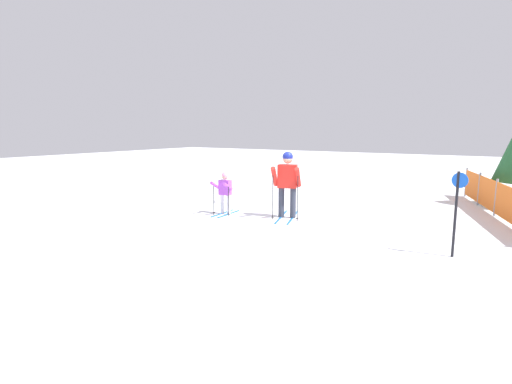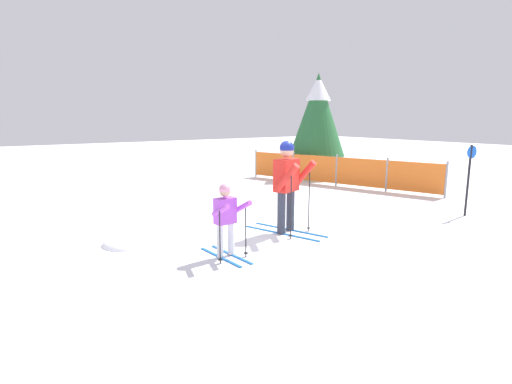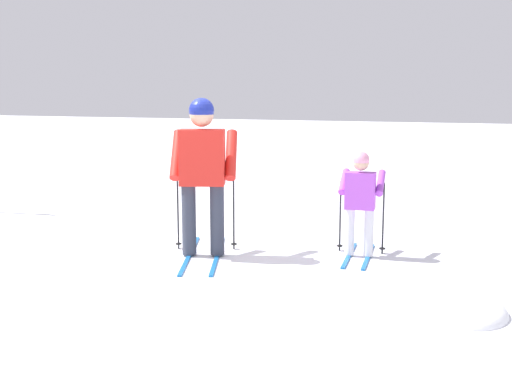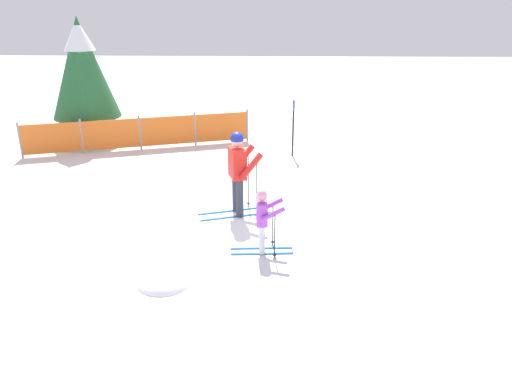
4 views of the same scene
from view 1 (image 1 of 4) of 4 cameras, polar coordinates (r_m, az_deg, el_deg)
The scene contains 6 objects.
ground_plane at distance 10.78m, azimuth 5.68°, elevation -3.60°, with size 60.00×60.00×0.00m, color white.
skier_adult at distance 10.53m, azimuth 4.49°, elevation 1.90°, with size 1.69×0.91×1.76m.
skier_child at distance 11.01m, azimuth -4.49°, elevation 0.36°, with size 1.12×0.56×1.18m.
safety_fence at distance 12.59m, azimuth 31.07°, elevation -0.68°, with size 6.32×2.02×1.02m.
trail_marker at distance 8.11m, azimuth 26.74°, elevation -1.68°, with size 0.07×0.28×1.59m.
snow_mound at distance 13.04m, azimuth -4.45°, elevation -1.38°, with size 0.83×0.70×0.33m, color white.
Camera 1 is at (9.42, 4.69, 2.35)m, focal length 28.00 mm.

